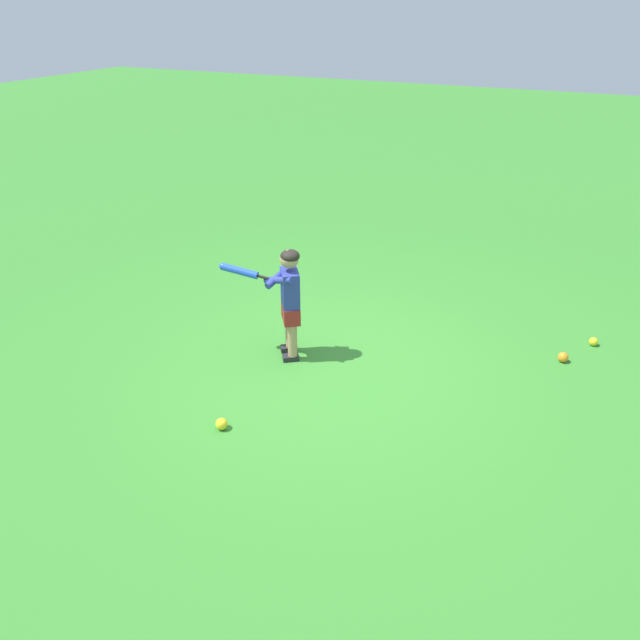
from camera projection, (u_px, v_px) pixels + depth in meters
ground_plane at (328, 364)px, 5.68m from camera, size 40.00×40.00×0.00m
child_batter at (287, 294)px, 5.52m from camera, size 0.34×0.78×1.08m
play_ball_behind_batter at (222, 424)px, 4.81m from camera, size 0.10×0.10×0.10m
play_ball_far_left at (594, 342)px, 5.96m from camera, size 0.08×0.08×0.08m
play_ball_center_lawn at (563, 357)px, 5.69m from camera, size 0.10×0.10×0.10m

